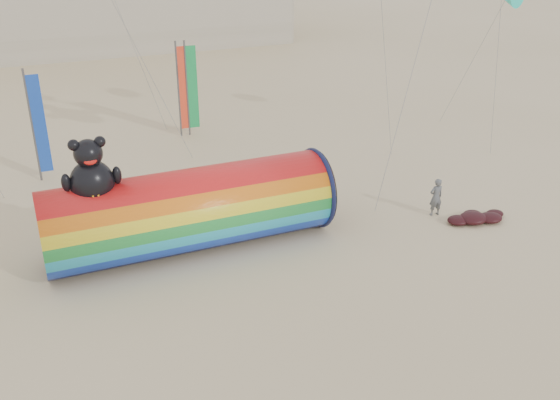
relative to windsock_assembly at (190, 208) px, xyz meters
name	(u,v)px	position (x,y,z in m)	size (l,w,h in m)	color
ground	(284,285)	(2.05, -3.77, -1.58)	(160.00, 160.00, 0.00)	#CCB58C
windsock_assembly	(190,208)	(0.00, 0.00, 0.00)	(10.36, 3.15, 4.77)	red
kite_handler	(436,197)	(9.85, -1.34, -0.79)	(0.58, 0.38, 1.59)	#54575B
fabric_bundle	(476,217)	(11.02, -2.51, -1.41)	(2.62, 1.35, 0.41)	#400B0F
festival_banners	(143,99)	(0.85, 11.34, 1.05)	(8.76, 3.69, 5.20)	#59595E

